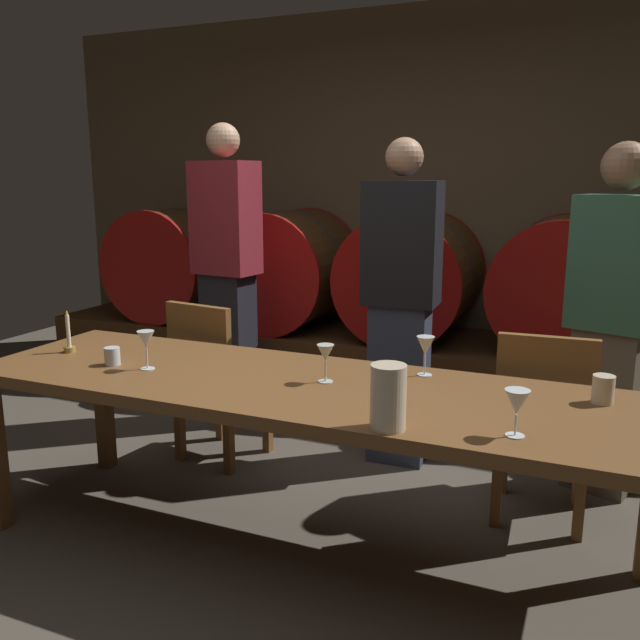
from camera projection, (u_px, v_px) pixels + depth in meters
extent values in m
plane|color=#4C443A|center=(264.00, 554.00, 2.74)|extent=(7.99, 7.99, 0.00)
cube|color=brown|center=(434.00, 200.00, 4.90)|extent=(6.14, 0.24, 2.69)
cube|color=#4C2D16|center=(410.00, 367.00, 4.64)|extent=(5.53, 0.90, 0.43)
cylinder|color=#513319|center=(179.00, 263.00, 5.24)|extent=(0.84, 0.77, 0.84)
cylinder|color=#9E1411|center=(147.00, 269.00, 4.88)|extent=(0.85, 0.03, 0.85)
cylinder|color=#9E1411|center=(206.00, 257.00, 5.60)|extent=(0.85, 0.03, 0.85)
cylinder|color=#2D2D33|center=(179.00, 263.00, 5.24)|extent=(0.84, 0.04, 0.84)
cylinder|color=#513319|center=(288.00, 269.00, 4.87)|extent=(0.84, 0.77, 0.84)
cylinder|color=#9E1411|center=(262.00, 276.00, 4.51)|extent=(0.85, 0.03, 0.85)
cylinder|color=#9E1411|center=(310.00, 263.00, 5.23)|extent=(0.85, 0.03, 0.85)
cylinder|color=#2D2D33|center=(288.00, 269.00, 4.87)|extent=(0.84, 0.04, 0.84)
cylinder|color=brown|center=(411.00, 276.00, 4.51)|extent=(0.84, 0.77, 0.84)
cylinder|color=maroon|center=(394.00, 285.00, 4.15)|extent=(0.85, 0.03, 0.85)
cylinder|color=maroon|center=(426.00, 269.00, 4.87)|extent=(0.85, 0.03, 0.85)
cylinder|color=#2D2D33|center=(411.00, 276.00, 4.51)|extent=(0.84, 0.04, 0.84)
cylinder|color=brown|center=(564.00, 285.00, 4.14)|extent=(0.84, 0.77, 0.84)
cylinder|color=maroon|center=(560.00, 296.00, 3.78)|extent=(0.85, 0.03, 0.85)
cylinder|color=maroon|center=(568.00, 277.00, 4.50)|extent=(0.85, 0.03, 0.85)
cylinder|color=#2D2D33|center=(564.00, 285.00, 4.14)|extent=(0.84, 0.04, 0.84)
cube|color=brown|center=(300.00, 388.00, 2.62)|extent=(2.75, 0.81, 0.05)
cube|color=brown|center=(104.00, 406.00, 3.50)|extent=(0.07, 0.07, 0.68)
cube|color=brown|center=(223.00, 379.00, 3.62)|extent=(0.45, 0.45, 0.04)
cube|color=brown|center=(199.00, 345.00, 3.42)|extent=(0.40, 0.10, 0.42)
cube|color=brown|center=(267.00, 416.00, 3.72)|extent=(0.05, 0.05, 0.42)
cube|color=brown|center=(220.00, 405.00, 3.89)|extent=(0.05, 0.05, 0.42)
cube|color=brown|center=(229.00, 435.00, 3.44)|extent=(0.05, 0.05, 0.42)
cube|color=brown|center=(180.00, 423.00, 3.61)|extent=(0.05, 0.05, 0.42)
cube|color=brown|center=(543.00, 423.00, 2.97)|extent=(0.42, 0.42, 0.04)
cube|color=brown|center=(545.00, 386.00, 2.76)|extent=(0.40, 0.06, 0.42)
cube|color=brown|center=(579.00, 462.00, 3.12)|extent=(0.05, 0.05, 0.42)
cube|color=brown|center=(504.00, 452.00, 3.23)|extent=(0.05, 0.05, 0.42)
cube|color=brown|center=(580.00, 494.00, 2.80)|extent=(0.05, 0.05, 0.42)
cube|color=brown|center=(497.00, 481.00, 2.92)|extent=(0.05, 0.05, 0.42)
cube|color=black|center=(229.00, 347.00, 4.19)|extent=(0.32, 0.23, 0.93)
cube|color=maroon|center=(225.00, 218.00, 4.02)|extent=(0.41, 0.28, 0.67)
sphere|color=#D8A884|center=(223.00, 140.00, 3.92)|extent=(0.20, 0.20, 0.20)
cube|color=#33384C|center=(399.00, 383.00, 3.57)|extent=(0.31, 0.21, 0.86)
cube|color=black|center=(402.00, 243.00, 3.42)|extent=(0.39, 0.26, 0.63)
sphere|color=tan|center=(404.00, 157.00, 3.32)|extent=(0.19, 0.19, 0.19)
cube|color=brown|center=(603.00, 410.00, 3.24)|extent=(0.35, 0.28, 0.81)
cube|color=#336047|center=(617.00, 263.00, 3.09)|extent=(0.43, 0.34, 0.62)
sphere|color=#8C664C|center=(626.00, 166.00, 3.00)|extent=(0.22, 0.22, 0.22)
cylinder|color=olive|center=(70.00, 349.00, 3.06)|extent=(0.05, 0.05, 0.02)
cylinder|color=#EDE5CC|center=(68.00, 331.00, 3.04)|extent=(0.02, 0.02, 0.15)
cone|color=yellow|center=(67.00, 312.00, 3.02)|extent=(0.01, 0.01, 0.02)
cylinder|color=beige|center=(388.00, 397.00, 2.11)|extent=(0.12, 0.12, 0.21)
cylinder|color=white|center=(147.00, 369.00, 2.79)|extent=(0.06, 0.06, 0.00)
cylinder|color=white|center=(147.00, 358.00, 2.78)|extent=(0.01, 0.01, 0.09)
cone|color=white|center=(146.00, 340.00, 2.76)|extent=(0.07, 0.07, 0.07)
cylinder|color=silver|center=(325.00, 381.00, 2.62)|extent=(0.06, 0.06, 0.00)
cylinder|color=silver|center=(325.00, 371.00, 2.61)|extent=(0.01, 0.01, 0.08)
cone|color=silver|center=(325.00, 353.00, 2.59)|extent=(0.07, 0.07, 0.07)
cylinder|color=white|center=(424.00, 375.00, 2.70)|extent=(0.06, 0.06, 0.00)
cylinder|color=white|center=(425.00, 365.00, 2.69)|extent=(0.01, 0.01, 0.08)
cone|color=white|center=(425.00, 346.00, 2.68)|extent=(0.07, 0.07, 0.08)
cylinder|color=white|center=(515.00, 436.00, 2.07)|extent=(0.06, 0.06, 0.00)
cylinder|color=white|center=(515.00, 425.00, 2.06)|extent=(0.01, 0.01, 0.07)
cone|color=white|center=(517.00, 402.00, 2.05)|extent=(0.08, 0.08, 0.08)
cylinder|color=silver|center=(112.00, 356.00, 2.85)|extent=(0.07, 0.07, 0.08)
cylinder|color=beige|center=(603.00, 389.00, 2.36)|extent=(0.08, 0.08, 0.10)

